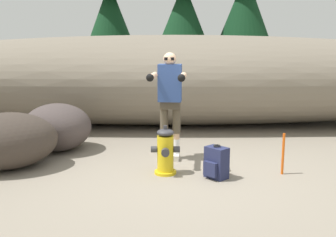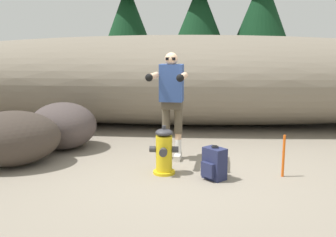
# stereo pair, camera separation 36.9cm
# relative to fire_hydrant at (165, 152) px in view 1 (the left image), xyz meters

# --- Properties ---
(ground_plane) EXTENTS (56.00, 56.00, 0.04)m
(ground_plane) POSITION_rel_fire_hydrant_xyz_m (0.22, 0.04, -0.34)
(ground_plane) COLOR gray
(dirt_embankment) EXTENTS (17.52, 3.20, 2.06)m
(dirt_embankment) POSITION_rel_fire_hydrant_xyz_m (0.22, 3.73, 0.71)
(dirt_embankment) COLOR #756B5B
(dirt_embankment) RESTS_ON ground_plane
(fire_hydrant) EXTENTS (0.41, 0.36, 0.70)m
(fire_hydrant) POSITION_rel_fire_hydrant_xyz_m (0.00, 0.00, 0.00)
(fire_hydrant) COLOR gold
(fire_hydrant) RESTS_ON ground_plane
(utility_worker) EXTENTS (0.60, 1.01, 1.71)m
(utility_worker) POSITION_rel_fire_hydrant_xyz_m (0.07, 0.69, 0.77)
(utility_worker) COLOR beige
(utility_worker) RESTS_ON ground_plane
(spare_backpack) EXTENTS (0.36, 0.36, 0.47)m
(spare_backpack) POSITION_rel_fire_hydrant_xyz_m (0.70, -0.19, -0.10)
(spare_backpack) COLOR #23284C
(spare_backpack) RESTS_ON ground_plane
(boulder_large) EXTENTS (1.79, 1.62, 0.84)m
(boulder_large) POSITION_rel_fire_hydrant_xyz_m (-2.35, 0.26, 0.10)
(boulder_large) COLOR #3C332C
(boulder_large) RESTS_ON ground_plane
(boulder_mid) EXTENTS (1.22, 1.21, 0.83)m
(boulder_mid) POSITION_rel_fire_hydrant_xyz_m (-1.89, 1.29, 0.09)
(boulder_mid) COLOR #453B39
(boulder_mid) RESTS_ON ground_plane
(pine_tree_far_left) EXTENTS (2.52, 2.52, 6.58)m
(pine_tree_far_left) POSITION_rel_fire_hydrant_xyz_m (-2.30, 11.17, 3.06)
(pine_tree_far_left) COLOR #47331E
(pine_tree_far_left) RESTS_ON ground_plane
(pine_tree_left) EXTENTS (2.21, 2.21, 5.84)m
(pine_tree_left) POSITION_rel_fire_hydrant_xyz_m (0.64, 8.94, 2.90)
(pine_tree_left) COLOR #47331E
(pine_tree_left) RESTS_ON ground_plane
(survey_stake) EXTENTS (0.04, 0.04, 0.60)m
(survey_stake) POSITION_rel_fire_hydrant_xyz_m (1.67, -0.03, -0.02)
(survey_stake) COLOR #E55914
(survey_stake) RESTS_ON ground_plane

